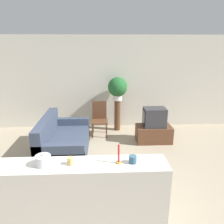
% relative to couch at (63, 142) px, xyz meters
% --- Properties ---
extents(ground_plane, '(14.00, 14.00, 0.00)m').
position_rel_couch_xyz_m(ground_plane, '(0.50, -1.60, -0.30)').
color(ground_plane, tan).
extents(wall_back, '(9.00, 0.06, 2.70)m').
position_rel_couch_xyz_m(wall_back, '(0.50, 1.83, 1.05)').
color(wall_back, beige).
rests_on(wall_back, ground_plane).
extents(couch, '(1.00, 1.72, 0.88)m').
position_rel_couch_xyz_m(couch, '(0.00, 0.00, 0.00)').
color(couch, '#384256').
rests_on(couch, ground_plane).
extents(tv_stand, '(0.90, 0.52, 0.42)m').
position_rel_couch_xyz_m(tv_stand, '(2.23, 0.60, -0.08)').
color(tv_stand, brown).
rests_on(tv_stand, ground_plane).
extents(television, '(0.56, 0.40, 0.48)m').
position_rel_couch_xyz_m(television, '(2.23, 0.60, 0.37)').
color(television, '#333338').
rests_on(television, tv_stand).
extents(wooden_chair, '(0.44, 0.44, 0.93)m').
position_rel_couch_xyz_m(wooden_chair, '(0.83, 1.16, 0.20)').
color(wooden_chair, brown).
rests_on(wooden_chair, ground_plane).
extents(plant_stand, '(0.18, 0.18, 0.90)m').
position_rel_couch_xyz_m(plant_stand, '(1.35, 1.47, 0.16)').
color(plant_stand, brown).
rests_on(plant_stand, ground_plane).
extents(potted_plant, '(0.55, 0.55, 0.66)m').
position_rel_couch_xyz_m(potted_plant, '(1.35, 1.47, 0.98)').
color(potted_plant, white).
rests_on(potted_plant, plant_stand).
extents(foreground_counter, '(2.49, 0.44, 0.96)m').
position_rel_couch_xyz_m(foreground_counter, '(0.50, -2.10, 0.18)').
color(foreground_counter, beige).
rests_on(foreground_counter, ground_plane).
extents(decorative_bowl, '(0.19, 0.19, 0.17)m').
position_rel_couch_xyz_m(decorative_bowl, '(0.15, -2.10, 0.73)').
color(decorative_bowl, silver).
rests_on(decorative_bowl, foreground_counter).
extents(candle_jar, '(0.08, 0.08, 0.10)m').
position_rel_couch_xyz_m(candle_jar, '(0.49, -2.10, 0.71)').
color(candle_jar, tan).
rests_on(candle_jar, foreground_counter).
extents(candlestick, '(0.07, 0.07, 0.26)m').
position_rel_couch_xyz_m(candlestick, '(1.10, -2.10, 0.75)').
color(candlestick, '#B7933D').
rests_on(candlestick, foreground_counter).
extents(coffee_tin, '(0.10, 0.10, 0.10)m').
position_rel_couch_xyz_m(coffee_tin, '(1.29, -2.10, 0.71)').
color(coffee_tin, '#335B75').
rests_on(coffee_tin, foreground_counter).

